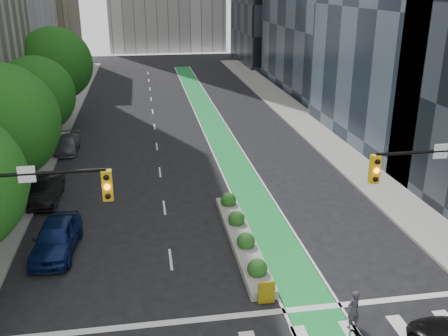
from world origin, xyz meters
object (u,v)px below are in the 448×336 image
object	(u,v)px
median_planter	(242,237)
parked_car_left_far	(67,144)
parked_car_left_mid	(47,190)
parked_car_left_near	(56,238)
cyclist	(353,309)

from	to	relation	value
median_planter	parked_car_left_far	size ratio (longest dim) A/B	2.44
median_planter	parked_car_left_mid	world-z (taller)	parked_car_left_mid
parked_car_left_near	parked_car_left_mid	size ratio (longest dim) A/B	1.08
parked_car_left_mid	parked_car_left_far	size ratio (longest dim) A/B	1.05
parked_car_left_near	parked_car_left_mid	xyz separation A→B (m)	(-1.53, 6.61, -0.09)
median_planter	parked_car_left_near	size ratio (longest dim) A/B	2.14
cyclist	parked_car_left_mid	world-z (taller)	cyclist
cyclist	median_planter	bearing A→B (deg)	-89.53
cyclist	parked_car_left_near	size ratio (longest dim) A/B	0.34
parked_car_left_near	parked_car_left_far	size ratio (longest dim) A/B	1.14
parked_car_left_near	parked_car_left_far	world-z (taller)	parked_car_left_near
cyclist	parked_car_left_near	xyz separation A→B (m)	(-12.07, 7.82, -0.01)
median_planter	parked_car_left_far	bearing A→B (deg)	122.44
median_planter	parked_car_left_near	world-z (taller)	parked_car_left_near
cyclist	parked_car_left_far	size ratio (longest dim) A/B	0.39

